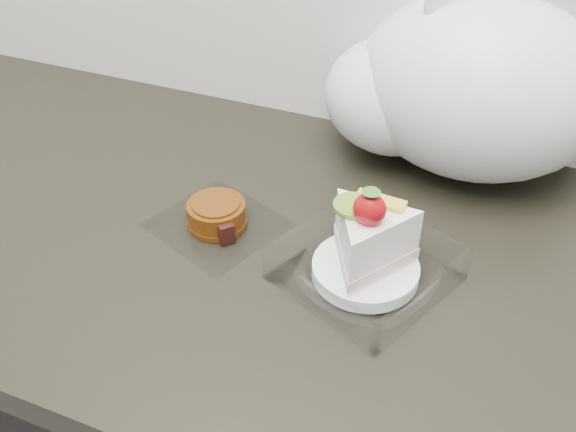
{
  "coord_description": "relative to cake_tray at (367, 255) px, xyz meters",
  "views": [
    {
      "loc": [
        0.22,
        1.11,
        1.42
      ],
      "look_at": [
        -0.01,
        1.69,
        0.94
      ],
      "focal_mm": 40.0,
      "sensor_mm": 36.0,
      "label": 1
    }
  ],
  "objects": [
    {
      "name": "plastic_bag",
      "position": [
        0.04,
        0.28,
        0.09
      ],
      "size": [
        0.44,
        0.36,
        0.31
      ],
      "rotation": [
        0.0,
        0.0,
        0.34
      ],
      "color": "white",
      "rests_on": "counter"
    },
    {
      "name": "cake_tray",
      "position": [
        0.0,
        0.0,
        0.0
      ],
      "size": [
        0.22,
        0.22,
        0.13
      ],
      "rotation": [
        0.0,
        0.0,
        -0.4
      ],
      "color": "white",
      "rests_on": "counter"
    },
    {
      "name": "mooncake_wrap",
      "position": [
        -0.21,
        0.02,
        -0.02
      ],
      "size": [
        0.19,
        0.19,
        0.04
      ],
      "rotation": [
        0.0,
        0.0,
        -0.19
      ],
      "color": "white",
      "rests_on": "counter"
    }
  ]
}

